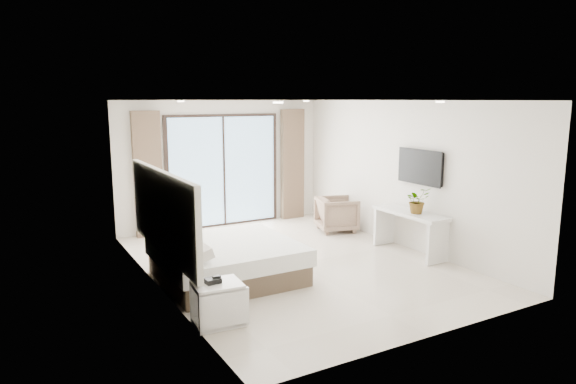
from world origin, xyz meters
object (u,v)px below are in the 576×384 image
Objects in this scene: nightstand at (218,304)px; console_desk at (410,223)px; armchair at (337,212)px; bed at (226,260)px.

nightstand is 0.41× the size of console_desk.
console_desk is 1.93× the size of armchair.
bed is 2.56× the size of armchair.
armchair reaches higher than bed.
bed is at bearing 133.36° from armchair.
bed is at bearing 68.54° from nightstand.
armchair reaches higher than console_desk.
bed is 1.60m from nightstand.
console_desk is (3.34, -0.38, 0.26)m from bed.
bed is at bearing 173.55° from console_desk.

